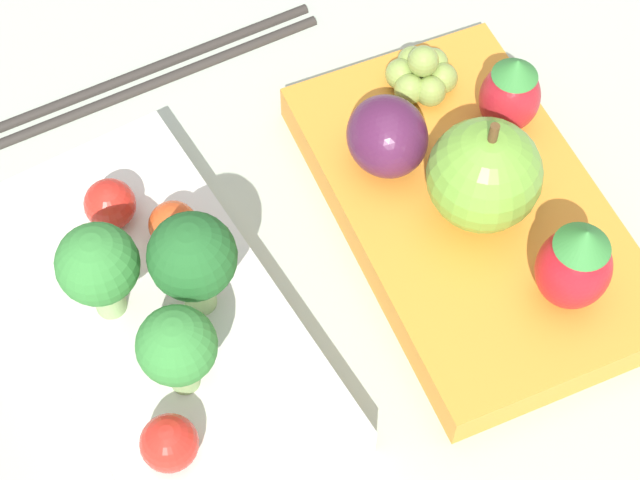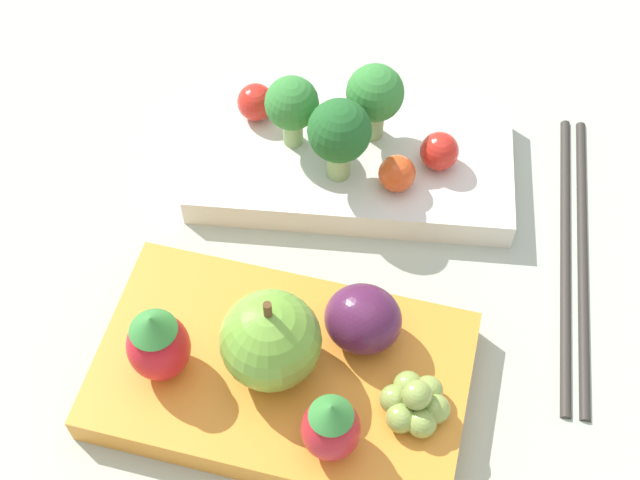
{
  "view_description": "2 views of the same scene",
  "coord_description": "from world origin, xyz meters",
  "views": [
    {
      "loc": [
        -0.22,
        0.09,
        0.43
      ],
      "look_at": [
        0.01,
        -0.0,
        0.03
      ],
      "focal_mm": 60.0,
      "sensor_mm": 36.0,
      "label": 1
    },
    {
      "loc": [
        0.08,
        -0.28,
        0.44
      ],
      "look_at": [
        0.01,
        -0.0,
        0.03
      ],
      "focal_mm": 50.0,
      "sensor_mm": 36.0,
      "label": 2
    }
  ],
  "objects": [
    {
      "name": "cherry_tomato_1",
      "position": [
        0.05,
        0.05,
        0.03
      ],
      "size": [
        0.02,
        0.02,
        0.02
      ],
      "color": "#DB4C1E",
      "rests_on": "bento_box_savoury"
    },
    {
      "name": "ground_plane",
      "position": [
        0.0,
        0.0,
        0.0
      ],
      "size": [
        4.0,
        4.0,
        0.0
      ],
      "primitive_type": "plane",
      "color": "#ADB7A3"
    },
    {
      "name": "broccoli_floret_0",
      "position": [
        -0.02,
        0.07,
        0.05
      ],
      "size": [
        0.03,
        0.03,
        0.05
      ],
      "color": "#93B770",
      "rests_on": "bento_box_savoury"
    },
    {
      "name": "strawberry_0",
      "position": [
        0.05,
        -0.11,
        0.04
      ],
      "size": [
        0.03,
        0.03,
        0.04
      ],
      "color": "red",
      "rests_on": "bento_box_fruit"
    },
    {
      "name": "broccoli_floret_2",
      "position": [
        0.01,
        0.05,
        0.06
      ],
      "size": [
        0.04,
        0.04,
        0.06
      ],
      "color": "#93B770",
      "rests_on": "bento_box_savoury"
    },
    {
      "name": "chopsticks_pair",
      "position": [
        0.16,
        0.04,
        0.0
      ],
      "size": [
        0.04,
        0.21,
        0.01
      ],
      "color": "#332D28",
      "rests_on": "ground_plane"
    },
    {
      "name": "bento_box_fruit",
      "position": [
        0.01,
        -0.08,
        0.01
      ],
      "size": [
        0.19,
        0.12,
        0.02
      ],
      "color": "orange",
      "rests_on": "ground_plane"
    },
    {
      "name": "grape_cluster",
      "position": [
        0.08,
        -0.09,
        0.03
      ],
      "size": [
        0.04,
        0.03,
        0.03
      ],
      "color": "#8EA84C",
      "rests_on": "bento_box_fruit"
    },
    {
      "name": "strawberry_1",
      "position": [
        -0.05,
        -0.09,
        0.04
      ],
      "size": [
        0.03,
        0.03,
        0.05
      ],
      "color": "red",
      "rests_on": "bento_box_fruit"
    },
    {
      "name": "cherry_tomato_2",
      "position": [
        -0.05,
        0.09,
        0.03
      ],
      "size": [
        0.02,
        0.02,
        0.02
      ],
      "color": "red",
      "rests_on": "bento_box_savoury"
    },
    {
      "name": "broccoli_floret_1",
      "position": [
        0.02,
        0.09,
        0.05
      ],
      "size": [
        0.03,
        0.03,
        0.05
      ],
      "color": "#93B770",
      "rests_on": "bento_box_savoury"
    },
    {
      "name": "apple",
      "position": [
        0.01,
        -0.08,
        0.05
      ],
      "size": [
        0.05,
        0.05,
        0.06
      ],
      "color": "#70A838",
      "rests_on": "bento_box_fruit"
    },
    {
      "name": "plum",
      "position": [
        0.05,
        -0.05,
        0.04
      ],
      "size": [
        0.04,
        0.04,
        0.04
      ],
      "color": "#511E42",
      "rests_on": "bento_box_fruit"
    },
    {
      "name": "cherry_tomato_0",
      "position": [
        0.07,
        0.08,
        0.03
      ],
      "size": [
        0.02,
        0.02,
        0.02
      ],
      "color": "red",
      "rests_on": "bento_box_savoury"
    },
    {
      "name": "bento_box_savoury",
      "position": [
        0.01,
        0.07,
        0.01
      ],
      "size": [
        0.21,
        0.13,
        0.02
      ],
      "color": "silver",
      "rests_on": "ground_plane"
    }
  ]
}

